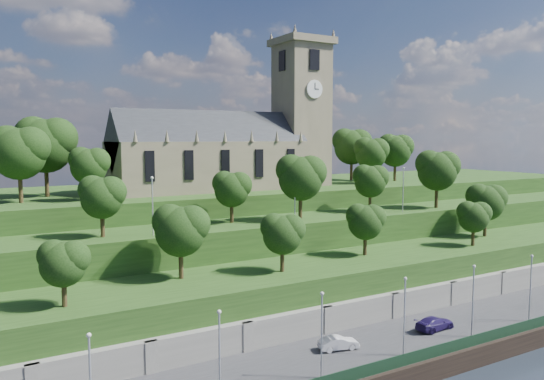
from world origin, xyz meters
TOP-DOWN VIEW (x-y plane):
  - ground at (0.00, 0.00)m, footprint 320.00×320.00m
  - promenade at (0.00, 6.00)m, footprint 160.00×12.00m
  - quay_wall at (0.00, -0.05)m, footprint 160.00×0.50m
  - fence at (0.00, 0.60)m, footprint 160.00×0.10m
  - retaining_wall at (0.00, 11.97)m, footprint 160.00×2.10m
  - embankment_lower at (0.00, 18.00)m, footprint 160.00×12.00m
  - embankment_upper at (0.00, 29.00)m, footprint 160.00×10.00m
  - hilltop at (0.00, 50.00)m, footprint 160.00×32.00m
  - church at (0.79, 45.98)m, footprint 38.60×12.35m
  - trees_lower at (2.85, 18.55)m, footprint 69.01×9.00m
  - trees_upper at (7.24, 27.81)m, footprint 60.15×8.60m
  - trees_hilltop at (-1.93, 45.45)m, footprint 75.08×15.99m
  - lamp_posts_promenade at (-2.00, 2.50)m, footprint 60.36×0.36m
  - lamp_posts_upper at (0.00, 26.00)m, footprint 40.36×0.36m
  - car_middle at (-6.75, 6.89)m, footprint 4.39×2.38m
  - car_right at (6.13, 6.02)m, footprint 5.13×2.30m

SIDE VIEW (x-z plane):
  - ground at x=0.00m, z-range 0.00..0.00m
  - promenade at x=0.00m, z-range 0.00..2.00m
  - quay_wall at x=0.00m, z-range 0.00..2.20m
  - retaining_wall at x=0.00m, z-range 0.00..5.00m
  - fence at x=0.00m, z-range 2.00..3.20m
  - car_middle at x=-6.75m, z-range 2.00..3.37m
  - car_right at x=6.13m, z-range 2.00..3.46m
  - embankment_lower at x=0.00m, z-range 0.00..8.00m
  - embankment_upper at x=0.00m, z-range 0.00..12.00m
  - lamp_posts_promenade at x=-2.00m, z-range 2.61..10.60m
  - hilltop at x=0.00m, z-range 0.00..15.00m
  - trees_lower at x=2.85m, z-range 8.92..17.32m
  - lamp_posts_upper at x=0.00m, z-range 12.59..19.66m
  - trees_upper at x=7.24m, z-range 13.04..22.64m
  - trees_hilltop at x=-1.93m, z-range 16.09..27.80m
  - church at x=0.79m, z-range 8.72..36.32m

